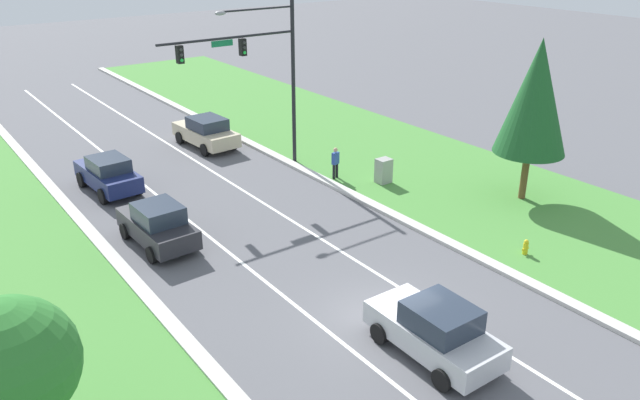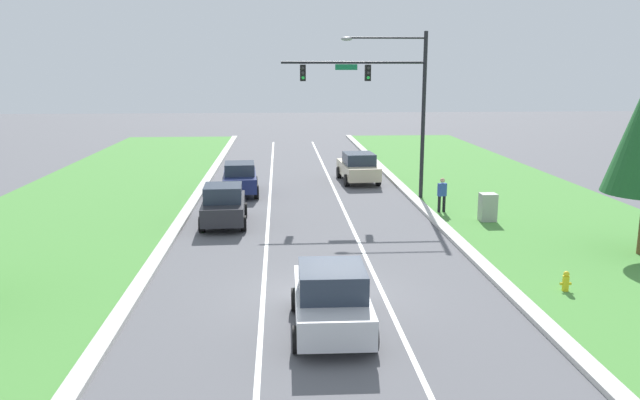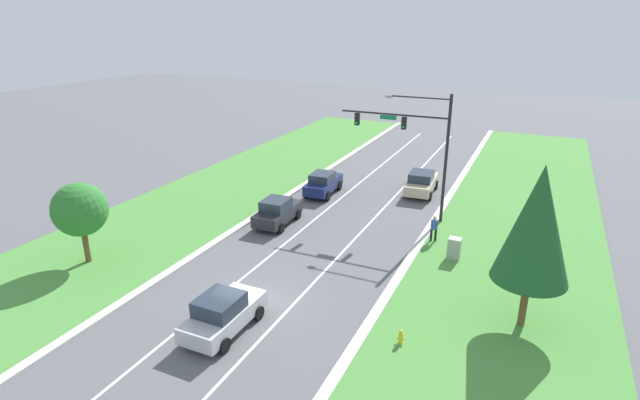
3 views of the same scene
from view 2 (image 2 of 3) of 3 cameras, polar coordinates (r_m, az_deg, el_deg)
The scene contains 13 objects.
ground_plane at distance 18.41m, azimuth 0.42°, elevation -9.24°, with size 160.00×160.00×0.00m, color #5B5B60.
curb_strip_right at distance 19.59m, azimuth 17.31°, elevation -8.24°, with size 0.50×90.00×0.15m.
curb_strip_left at distance 18.86m, azimuth -17.19°, elevation -9.03°, with size 0.50×90.00×0.15m.
lane_stripe_inner_left at distance 18.37m, azimuth -5.26°, elevation -9.33°, with size 0.14×81.00×0.01m.
lane_stripe_inner_right at distance 18.62m, azimuth 6.02°, elevation -9.05°, with size 0.14×81.00×0.01m.
traffic_signal_mast at distance 31.77m, azimuth 5.98°, elevation 9.94°, with size 7.27×0.41×8.47m.
navy_sedan at distance 33.76m, azimuth -7.34°, elevation 1.99°, with size 2.13×4.42×1.75m.
silver_sedan at distance 16.19m, azimuth 1.05°, elevation -8.97°, with size 2.08×4.24×1.77m.
champagne_sedan at distance 37.27m, azimuth 3.51°, elevation 3.01°, with size 2.29×4.76×1.77m.
charcoal_sedan at distance 27.26m, azimuth -8.80°, elevation -0.45°, with size 2.08×4.19×1.78m.
utility_cabinet at distance 28.33m, azimuth 15.08°, elevation -0.72°, with size 0.70×0.60×1.30m.
pedestrian at distance 29.55m, azimuth 11.09°, elevation 0.55°, with size 0.43×0.32×1.69m.
fire_hydrant at distance 20.31m, azimuth 21.55°, elevation -7.03°, with size 0.34×0.20×0.70m.
Camera 2 is at (-1.25, -17.12, 6.64)m, focal length 35.00 mm.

